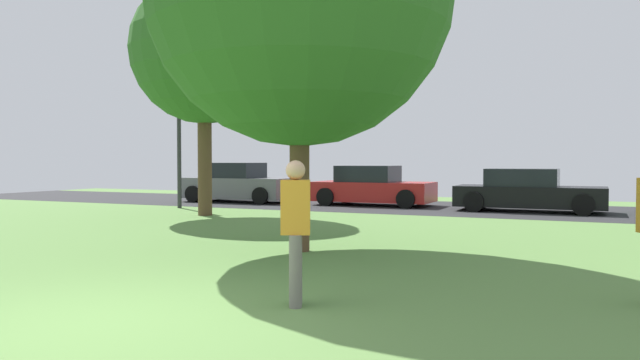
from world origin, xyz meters
name	(u,v)px	position (x,y,z in m)	size (l,w,h in m)	color
ground_plane	(94,323)	(0.00, 0.00, 0.00)	(44.00, 44.00, 0.00)	#5B8442
road_strip	(450,208)	(0.00, 16.00, 0.00)	(44.00, 6.40, 0.01)	#28282B
oak_tree_right	(204,51)	(-5.96, 10.24, 4.82)	(4.29, 4.29, 6.98)	brown
person_thrower	(296,226)	(1.51, 1.46, 0.89)	(0.38, 0.33, 1.62)	slate
parked_car_grey	(238,184)	(-8.24, 15.60, 0.69)	(4.31, 2.02, 1.53)	slate
parked_car_red	(372,187)	(-2.85, 16.11, 0.65)	(4.23, 2.08, 1.43)	#B21E1E
parked_car_black	(528,192)	(2.53, 15.62, 0.62)	(4.51, 1.93, 1.36)	black
street_lamp_post	(179,142)	(-8.41, 12.20, 2.25)	(0.14, 0.14, 4.50)	#2D2D33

